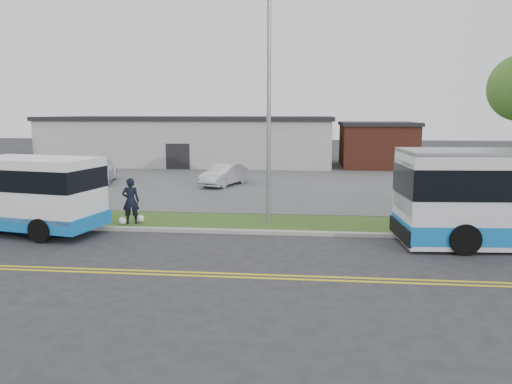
# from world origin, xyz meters

# --- Properties ---
(ground) EXTENTS (140.00, 140.00, 0.00)m
(ground) POSITION_xyz_m (0.00, 0.00, 0.00)
(ground) COLOR #28282B
(ground) RESTS_ON ground
(lane_line_north) EXTENTS (70.00, 0.12, 0.01)m
(lane_line_north) POSITION_xyz_m (0.00, -3.85, 0.01)
(lane_line_north) COLOR gold
(lane_line_north) RESTS_ON ground
(lane_line_south) EXTENTS (70.00, 0.12, 0.01)m
(lane_line_south) POSITION_xyz_m (0.00, -4.15, 0.01)
(lane_line_south) COLOR gold
(lane_line_south) RESTS_ON ground
(curb) EXTENTS (80.00, 0.30, 0.15)m
(curb) POSITION_xyz_m (0.00, 1.10, 0.07)
(curb) COLOR #9E9B93
(curb) RESTS_ON ground
(verge) EXTENTS (80.00, 3.30, 0.10)m
(verge) POSITION_xyz_m (0.00, 2.90, 0.05)
(verge) COLOR #2B551C
(verge) RESTS_ON ground
(parking_lot) EXTENTS (80.00, 25.00, 0.10)m
(parking_lot) POSITION_xyz_m (0.00, 17.00, 0.05)
(parking_lot) COLOR #4C4C4F
(parking_lot) RESTS_ON ground
(commercial_building) EXTENTS (25.40, 10.40, 4.35)m
(commercial_building) POSITION_xyz_m (-6.00, 27.00, 2.18)
(commercial_building) COLOR #9E9E99
(commercial_building) RESTS_ON ground
(brick_wing) EXTENTS (6.30, 7.30, 3.90)m
(brick_wing) POSITION_xyz_m (10.50, 26.00, 1.96)
(brick_wing) COLOR brown
(brick_wing) RESTS_ON ground
(streetlight_near) EXTENTS (0.35, 1.53, 9.50)m
(streetlight_near) POSITION_xyz_m (3.00, 2.73, 5.23)
(streetlight_near) COLOR gray
(streetlight_near) RESTS_ON verge
(shuttle_bus) EXTENTS (8.09, 3.88, 2.99)m
(shuttle_bus) POSITION_xyz_m (-6.64, 0.46, 1.60)
(shuttle_bus) COLOR #116AB9
(shuttle_bus) RESTS_ON ground
(pedestrian) EXTENTS (0.80, 0.63, 1.94)m
(pedestrian) POSITION_xyz_m (-2.70, 1.95, 1.07)
(pedestrian) COLOR black
(pedestrian) RESTS_ON verge
(parked_car_a) EXTENTS (2.75, 4.40, 1.37)m
(parked_car_a) POSITION_xyz_m (-0.70, 13.29, 0.78)
(parked_car_a) COLOR silver
(parked_car_a) RESTS_ON parking_lot
(parked_car_b) EXTENTS (3.29, 5.58, 1.52)m
(parked_car_b) POSITION_xyz_m (-9.30, 13.74, 0.86)
(parked_car_b) COLOR white
(parked_car_b) RESTS_ON parking_lot
(grocery_bag_left) EXTENTS (0.32, 0.32, 0.32)m
(grocery_bag_left) POSITION_xyz_m (-3.00, 1.70, 0.26)
(grocery_bag_left) COLOR white
(grocery_bag_left) RESTS_ON verge
(grocery_bag_right) EXTENTS (0.32, 0.32, 0.32)m
(grocery_bag_right) POSITION_xyz_m (-2.40, 2.20, 0.26)
(grocery_bag_right) COLOR white
(grocery_bag_right) RESTS_ON verge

